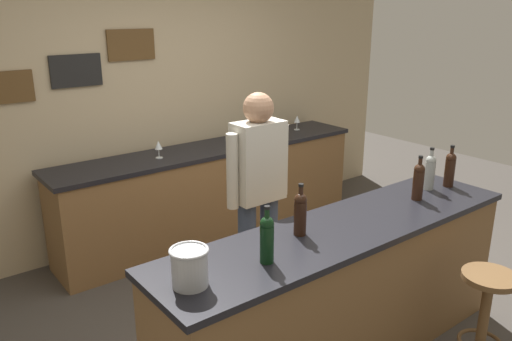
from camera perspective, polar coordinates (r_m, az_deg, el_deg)
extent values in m
plane|color=#423D38|center=(3.78, 4.55, -17.02)|extent=(10.00, 10.00, 0.00)
cube|color=tan|center=(4.85, -11.49, 8.51)|extent=(6.00, 0.06, 2.80)
cube|color=brown|center=(4.39, -25.61, 8.45)|extent=(0.31, 0.02, 0.25)
cube|color=black|center=(4.51, -19.51, 10.50)|extent=(0.42, 0.02, 0.26)
cube|color=brown|center=(4.68, -13.82, 13.53)|extent=(0.43, 0.02, 0.26)
cube|color=brown|center=(3.30, 9.53, -13.71)|extent=(2.47, 0.57, 0.88)
cube|color=black|center=(3.09, 9.97, -6.42)|extent=(2.52, 0.60, 0.04)
cube|color=brown|center=(4.97, -4.70, -2.57)|extent=(3.06, 0.53, 0.86)
cube|color=black|center=(4.83, -4.84, 2.44)|extent=(3.13, 0.56, 0.04)
cylinder|color=#384766|center=(3.84, 1.43, -8.92)|extent=(0.13, 0.13, 0.86)
cylinder|color=#384766|center=(3.73, -0.99, -9.77)|extent=(0.13, 0.13, 0.86)
cube|color=beige|center=(3.51, 0.26, 1.02)|extent=(0.36, 0.20, 0.56)
sphere|color=#A87A5B|center=(3.42, 0.27, 7.03)|extent=(0.21, 0.21, 0.21)
cylinder|color=beige|center=(3.66, 2.98, 1.18)|extent=(0.08, 0.08, 0.52)
cylinder|color=beige|center=(3.40, -2.67, -0.12)|extent=(0.08, 0.08, 0.52)
cylinder|color=brown|center=(3.47, 24.03, -15.78)|extent=(0.06, 0.06, 0.65)
cylinder|color=brown|center=(3.30, 24.78, -10.82)|extent=(0.32, 0.32, 0.03)
cylinder|color=black|center=(2.58, 1.22, -8.25)|extent=(0.07, 0.07, 0.20)
sphere|color=black|center=(2.53, 1.24, -5.97)|extent=(0.07, 0.07, 0.07)
cylinder|color=black|center=(2.52, 1.25, -5.29)|extent=(0.03, 0.03, 0.09)
cylinder|color=black|center=(2.50, 1.25, -4.17)|extent=(0.03, 0.03, 0.02)
cylinder|color=black|center=(2.89, 4.96, -5.34)|extent=(0.07, 0.07, 0.20)
sphere|color=black|center=(2.85, 5.02, -3.26)|extent=(0.07, 0.07, 0.07)
cylinder|color=black|center=(2.84, 5.04, -2.65)|extent=(0.03, 0.03, 0.09)
cylinder|color=black|center=(2.82, 5.07, -1.64)|extent=(0.03, 0.03, 0.02)
cylinder|color=black|center=(3.57, 17.70, -1.59)|extent=(0.07, 0.07, 0.20)
sphere|color=black|center=(3.54, 17.86, 0.13)|extent=(0.07, 0.07, 0.07)
cylinder|color=black|center=(3.53, 17.91, 0.63)|extent=(0.03, 0.03, 0.09)
cylinder|color=black|center=(3.51, 18.00, 1.46)|extent=(0.03, 0.03, 0.02)
cylinder|color=#999E99|center=(3.80, 18.85, -0.56)|extent=(0.07, 0.07, 0.20)
sphere|color=#999E99|center=(3.77, 19.02, 1.07)|extent=(0.07, 0.07, 0.07)
cylinder|color=#999E99|center=(3.76, 19.07, 1.54)|extent=(0.03, 0.03, 0.09)
cylinder|color=black|center=(3.74, 19.15, 2.32)|extent=(0.03, 0.03, 0.02)
cylinder|color=black|center=(3.91, 20.86, -0.26)|extent=(0.07, 0.07, 0.20)
sphere|color=black|center=(3.88, 21.04, 1.32)|extent=(0.07, 0.07, 0.07)
cylinder|color=black|center=(3.87, 21.09, 1.78)|extent=(0.03, 0.03, 0.09)
cylinder|color=black|center=(3.86, 21.18, 2.54)|extent=(0.03, 0.03, 0.02)
cylinder|color=#B7BABF|center=(2.40, -7.45, -10.78)|extent=(0.17, 0.17, 0.18)
torus|color=#B7BABF|center=(2.36, -7.54, -8.86)|extent=(0.19, 0.19, 0.02)
cylinder|color=silver|center=(4.53, -10.80, 1.43)|extent=(0.06, 0.06, 0.00)
cylinder|color=silver|center=(4.52, -10.83, 1.92)|extent=(0.01, 0.01, 0.07)
cone|color=silver|center=(4.50, -10.88, 2.84)|extent=(0.07, 0.07, 0.08)
cylinder|color=silver|center=(5.51, 4.60, 4.62)|extent=(0.06, 0.06, 0.00)
cylinder|color=silver|center=(5.50, 4.61, 5.02)|extent=(0.01, 0.01, 0.07)
cone|color=silver|center=(5.49, 4.63, 5.79)|extent=(0.07, 0.07, 0.08)
cylinder|color=#338C4C|center=(5.22, 2.13, 4.43)|extent=(0.08, 0.08, 0.09)
torus|color=#338C4C|center=(5.26, 2.61, 4.56)|extent=(0.06, 0.01, 0.06)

